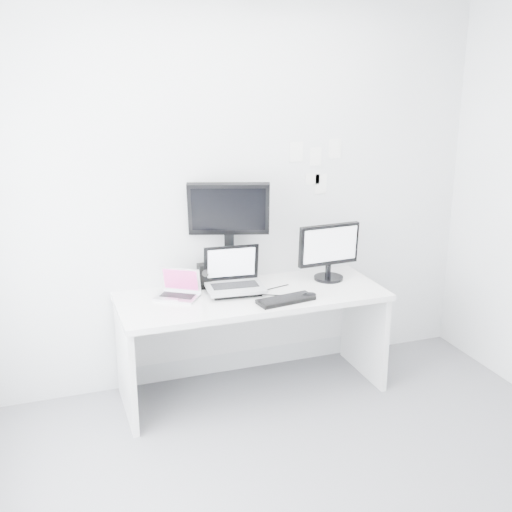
% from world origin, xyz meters
% --- Properties ---
extents(ground, '(3.60, 3.60, 0.00)m').
position_xyz_m(ground, '(0.00, 0.00, 0.00)').
color(ground, '#58585D').
rests_on(ground, ground).
extents(back_wall, '(3.60, 0.00, 3.60)m').
position_xyz_m(back_wall, '(0.00, 1.60, 1.35)').
color(back_wall, silver).
rests_on(back_wall, ground).
extents(desk, '(1.80, 0.70, 0.73)m').
position_xyz_m(desk, '(0.00, 1.25, 0.36)').
color(desk, white).
rests_on(desk, ground).
extents(macbook, '(0.34, 0.32, 0.21)m').
position_xyz_m(macbook, '(-0.50, 1.33, 0.83)').
color(macbook, '#B1B1B6').
rests_on(macbook, desk).
extents(speaker, '(0.11, 0.11, 0.17)m').
position_xyz_m(speaker, '(-0.27, 1.48, 0.81)').
color(speaker, black).
rests_on(speaker, desk).
extents(dell_laptop, '(0.40, 0.33, 0.32)m').
position_xyz_m(dell_laptop, '(-0.11, 1.29, 0.89)').
color(dell_laptop, '#A4A6AA').
rests_on(dell_laptop, desk).
extents(rear_monitor, '(0.59, 0.36, 0.75)m').
position_xyz_m(rear_monitor, '(-0.08, 1.50, 1.11)').
color(rear_monitor, black).
rests_on(rear_monitor, desk).
extents(samsung_monitor, '(0.47, 0.24, 0.42)m').
position_xyz_m(samsung_monitor, '(0.62, 1.35, 0.94)').
color(samsung_monitor, black).
rests_on(samsung_monitor, desk).
extents(keyboard, '(0.40, 0.19, 0.03)m').
position_xyz_m(keyboard, '(0.16, 1.04, 0.74)').
color(keyboard, black).
rests_on(keyboard, desk).
extents(mouse, '(0.12, 0.08, 0.04)m').
position_xyz_m(mouse, '(0.33, 1.05, 0.75)').
color(mouse, black).
rests_on(mouse, desk).
extents(wall_note_0, '(0.10, 0.00, 0.14)m').
position_xyz_m(wall_note_0, '(0.45, 1.59, 1.62)').
color(wall_note_0, white).
rests_on(wall_note_0, back_wall).
extents(wall_note_1, '(0.09, 0.00, 0.13)m').
position_xyz_m(wall_note_1, '(0.60, 1.59, 1.58)').
color(wall_note_1, white).
rests_on(wall_note_1, back_wall).
extents(wall_note_2, '(0.10, 0.00, 0.14)m').
position_xyz_m(wall_note_2, '(0.75, 1.59, 1.63)').
color(wall_note_2, white).
rests_on(wall_note_2, back_wall).
extents(wall_note_3, '(0.11, 0.00, 0.08)m').
position_xyz_m(wall_note_3, '(0.58, 1.59, 1.42)').
color(wall_note_3, white).
rests_on(wall_note_3, back_wall).
extents(wall_note_4, '(0.09, 0.00, 0.15)m').
position_xyz_m(wall_note_4, '(0.65, 1.59, 1.38)').
color(wall_note_4, white).
rests_on(wall_note_4, back_wall).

